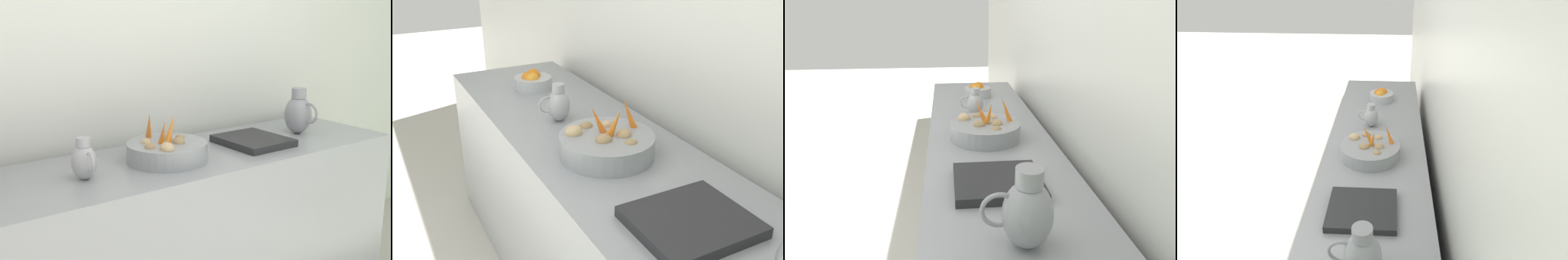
% 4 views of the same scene
% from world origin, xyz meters
% --- Properties ---
extents(tile_wall_left, '(0.10, 7.59, 3.00)m').
position_xyz_m(tile_wall_left, '(-1.95, 0.26, 1.50)').
color(tile_wall_left, silver).
rests_on(tile_wall_left, ground_plane).
extents(prep_counter, '(0.65, 2.62, 0.87)m').
position_xyz_m(prep_counter, '(-1.52, -0.24, 0.43)').
color(prep_counter, gray).
rests_on(prep_counter, ground_plane).
extents(vegetable_colander, '(0.37, 0.37, 0.21)m').
position_xyz_m(vegetable_colander, '(-1.49, -0.21, 0.92)').
color(vegetable_colander, gray).
rests_on(vegetable_colander, prep_counter).
extents(orange_bowl, '(0.20, 0.20, 0.10)m').
position_xyz_m(orange_bowl, '(-1.53, -1.08, 0.91)').
color(orange_bowl, '#ADAFB5').
rests_on(orange_bowl, prep_counter).
extents(metal_pitcher_tall, '(0.21, 0.15, 0.25)m').
position_xyz_m(metal_pitcher_tall, '(-1.51, 0.67, 0.98)').
color(metal_pitcher_tall, gray).
rests_on(metal_pitcher_tall, prep_counter).
extents(metal_pitcher_short, '(0.15, 0.10, 0.17)m').
position_xyz_m(metal_pitcher_short, '(-1.47, -0.61, 0.95)').
color(metal_pitcher_short, '#A3A3A8').
rests_on(metal_pitcher_short, prep_counter).
extents(counter_sink_basin, '(0.34, 0.30, 0.04)m').
position_xyz_m(counter_sink_basin, '(-1.48, 0.31, 0.89)').
color(counter_sink_basin, '#232326').
rests_on(counter_sink_basin, prep_counter).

